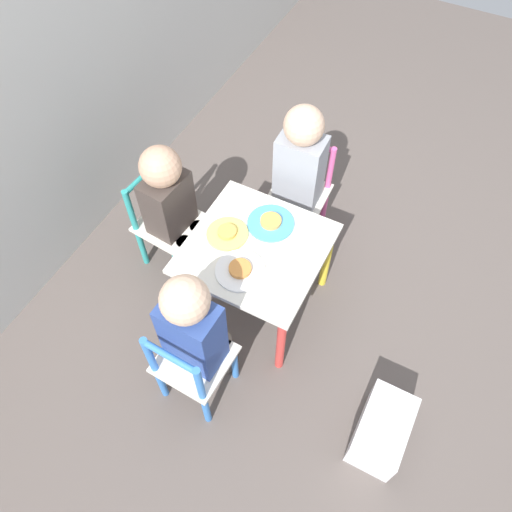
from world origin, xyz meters
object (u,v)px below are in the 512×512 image
object	(u,v)px
child_right	(299,169)
storage_bin	(382,430)
child_left	(195,329)
plate_right	(271,223)
plate_back	(227,233)
chair_blue	(192,365)
plate_left	(240,270)
chair_pink	(300,194)
kids_table	(256,257)
child_back	(171,201)
chair_teal	(166,223)

from	to	relation	value
child_right	storage_bin	world-z (taller)	child_right
child_left	plate_right	xyz separation A→B (m)	(0.56, -0.02, -0.02)
child_right	plate_back	world-z (taller)	child_right
child_left	chair_blue	bearing A→B (deg)	90.00
plate_left	plate_back	size ratio (longest dim) A/B	1.15
chair_pink	plate_left	size ratio (longest dim) A/B	2.63
kids_table	chair_blue	bearing A→B (deg)	177.76
plate_back	child_right	bearing A→B (deg)	-14.93
child_right	kids_table	bearing A→B (deg)	-90.00
plate_left	plate_back	xyz separation A→B (m)	(0.13, 0.13, 0.00)
kids_table	chair_pink	world-z (taller)	chair_pink
chair_pink	child_back	size ratio (longest dim) A/B	0.71
child_right	plate_left	world-z (taller)	child_right
chair_blue	plate_left	world-z (taller)	chair_blue
child_left	plate_right	size ratio (longest dim) A/B	3.95
child_right	child_back	size ratio (longest dim) A/B	1.09
child_right	storage_bin	size ratio (longest dim) A/B	2.69
plate_left	plate_back	distance (m)	0.18
plate_right	plate_left	bearing A→B (deg)	180.00
child_back	plate_right	size ratio (longest dim) A/B	3.71
storage_bin	plate_left	bearing A→B (deg)	74.53
child_left	child_back	bearing A→B (deg)	-46.49
chair_blue	child_back	size ratio (longest dim) A/B	0.71
plate_right	child_back	bearing A→B (deg)	102.23
chair_teal	child_left	bearing A→B (deg)	-130.03
child_right	child_back	distance (m)	0.57
plate_left	plate_back	bearing A→B (deg)	45.00
plate_right	plate_back	xyz separation A→B (m)	(-0.13, 0.13, -0.00)
plate_back	plate_left	bearing A→B (deg)	-135.00
chair_blue	storage_bin	xyz separation A→B (m)	(0.16, -0.73, -0.16)
kids_table	child_left	size ratio (longest dim) A/B	0.70
chair_blue	child_right	size ratio (longest dim) A/B	0.65
child_back	plate_left	distance (m)	0.46
plate_left	chair_pink	bearing A→B (deg)	1.67
child_right	plate_left	xyz separation A→B (m)	(-0.56, -0.02, -0.03)
child_left	plate_left	world-z (taller)	child_left
chair_blue	chair_teal	size ratio (longest dim) A/B	1.00
child_left	child_back	distance (m)	0.62
child_left	storage_bin	distance (m)	0.82
child_right	plate_left	bearing A→B (deg)	-90.49
plate_right	child_right	bearing A→B (deg)	3.04
kids_table	storage_bin	size ratio (longest dim) A/B	1.83
child_right	child_back	world-z (taller)	child_right
chair_teal	plate_right	bearing A→B (deg)	-74.77
chair_pink	child_right	bearing A→B (deg)	-90.00
kids_table	child_back	world-z (taller)	child_back
child_left	storage_bin	xyz separation A→B (m)	(0.10, -0.73, -0.36)
child_right	child_left	bearing A→B (deg)	-92.18
chair_blue	plate_back	distance (m)	0.53
chair_pink	storage_bin	size ratio (longest dim) A/B	1.76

